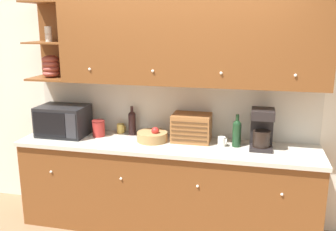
{
  "coord_description": "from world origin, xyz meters",
  "views": [
    {
      "loc": [
        0.82,
        -3.72,
        2.08
      ],
      "look_at": [
        0.0,
        -0.21,
        1.18
      ],
      "focal_mm": 40.0,
      "sensor_mm": 36.0,
      "label": 1
    }
  ],
  "objects_px": {
    "mug_blue_second": "(222,142)",
    "storage_canister": "(99,128)",
    "mug": "(121,128)",
    "microwave": "(63,121)",
    "wine_bottle": "(132,122)",
    "second_wine_bottle": "(237,132)",
    "bread_box": "(192,128)",
    "coffee_maker": "(262,128)",
    "fruit_basket": "(152,136)"
  },
  "relations": [
    {
      "from": "microwave",
      "to": "bread_box",
      "type": "distance_m",
      "value": 1.35
    },
    {
      "from": "storage_canister",
      "to": "coffee_maker",
      "type": "height_order",
      "value": "coffee_maker"
    },
    {
      "from": "mug",
      "to": "fruit_basket",
      "type": "distance_m",
      "value": 0.45
    },
    {
      "from": "wine_bottle",
      "to": "second_wine_bottle",
      "type": "distance_m",
      "value": 1.11
    },
    {
      "from": "mug",
      "to": "wine_bottle",
      "type": "distance_m",
      "value": 0.17
    },
    {
      "from": "mug_blue_second",
      "to": "bread_box",
      "type": "bearing_deg",
      "value": 162.87
    },
    {
      "from": "bread_box",
      "to": "mug_blue_second",
      "type": "relative_size",
      "value": 4.16
    },
    {
      "from": "second_wine_bottle",
      "to": "bread_box",
      "type": "bearing_deg",
      "value": 170.78
    },
    {
      "from": "wine_bottle",
      "to": "microwave",
      "type": "bearing_deg",
      "value": -165.73
    },
    {
      "from": "wine_bottle",
      "to": "fruit_basket",
      "type": "distance_m",
      "value": 0.33
    },
    {
      "from": "mug",
      "to": "microwave",
      "type": "bearing_deg",
      "value": -160.15
    },
    {
      "from": "wine_bottle",
      "to": "coffee_maker",
      "type": "relative_size",
      "value": 0.81
    },
    {
      "from": "mug_blue_second",
      "to": "second_wine_bottle",
      "type": "bearing_deg",
      "value": 10.23
    },
    {
      "from": "wine_bottle",
      "to": "second_wine_bottle",
      "type": "relative_size",
      "value": 0.97
    },
    {
      "from": "mug",
      "to": "fruit_basket",
      "type": "height_order",
      "value": "fruit_basket"
    },
    {
      "from": "microwave",
      "to": "fruit_basket",
      "type": "bearing_deg",
      "value": 0.59
    },
    {
      "from": "microwave",
      "to": "mug_blue_second",
      "type": "relative_size",
      "value": 5.47
    },
    {
      "from": "microwave",
      "to": "wine_bottle",
      "type": "distance_m",
      "value": 0.72
    },
    {
      "from": "fruit_basket",
      "to": "second_wine_bottle",
      "type": "relative_size",
      "value": 0.96
    },
    {
      "from": "fruit_basket",
      "to": "mug_blue_second",
      "type": "distance_m",
      "value": 0.7
    },
    {
      "from": "mug",
      "to": "mug_blue_second",
      "type": "distance_m",
      "value": 1.12
    },
    {
      "from": "microwave",
      "to": "wine_bottle",
      "type": "bearing_deg",
      "value": 14.27
    },
    {
      "from": "storage_canister",
      "to": "fruit_basket",
      "type": "height_order",
      "value": "storage_canister"
    },
    {
      "from": "bread_box",
      "to": "coffee_maker",
      "type": "relative_size",
      "value": 0.99
    },
    {
      "from": "fruit_basket",
      "to": "mug_blue_second",
      "type": "height_order",
      "value": "fruit_basket"
    },
    {
      "from": "bread_box",
      "to": "microwave",
      "type": "bearing_deg",
      "value": -175.38
    },
    {
      "from": "storage_canister",
      "to": "bread_box",
      "type": "bearing_deg",
      "value": 3.71
    },
    {
      "from": "mug",
      "to": "bread_box",
      "type": "relative_size",
      "value": 0.27
    },
    {
      "from": "microwave",
      "to": "mug_blue_second",
      "type": "distance_m",
      "value": 1.67
    },
    {
      "from": "bread_box",
      "to": "mug_blue_second",
      "type": "bearing_deg",
      "value": -17.13
    },
    {
      "from": "mug",
      "to": "storage_canister",
      "type": "bearing_deg",
      "value": -139.95
    },
    {
      "from": "mug_blue_second",
      "to": "second_wine_bottle",
      "type": "xyz_separation_m",
      "value": [
        0.13,
        0.02,
        0.1
      ]
    },
    {
      "from": "mug_blue_second",
      "to": "storage_canister",
      "type": "bearing_deg",
      "value": 178.48
    },
    {
      "from": "bread_box",
      "to": "coffee_maker",
      "type": "bearing_deg",
      "value": -5.78
    },
    {
      "from": "second_wine_bottle",
      "to": "coffee_maker",
      "type": "xyz_separation_m",
      "value": [
        0.23,
        0.0,
        0.05
      ]
    },
    {
      "from": "bread_box",
      "to": "mug_blue_second",
      "type": "xyz_separation_m",
      "value": [
        0.32,
        -0.1,
        -0.09
      ]
    },
    {
      "from": "wine_bottle",
      "to": "mug_blue_second",
      "type": "distance_m",
      "value": 0.98
    },
    {
      "from": "mug_blue_second",
      "to": "coffee_maker",
      "type": "bearing_deg",
      "value": 4.44
    },
    {
      "from": "microwave",
      "to": "fruit_basket",
      "type": "height_order",
      "value": "microwave"
    },
    {
      "from": "fruit_basket",
      "to": "second_wine_bottle",
      "type": "bearing_deg",
      "value": 1.79
    },
    {
      "from": "second_wine_bottle",
      "to": "coffee_maker",
      "type": "relative_size",
      "value": 0.83
    },
    {
      "from": "microwave",
      "to": "storage_canister",
      "type": "bearing_deg",
      "value": 6.96
    },
    {
      "from": "storage_canister",
      "to": "coffee_maker",
      "type": "bearing_deg",
      "value": -0.2
    },
    {
      "from": "storage_canister",
      "to": "mug_blue_second",
      "type": "bearing_deg",
      "value": -1.52
    },
    {
      "from": "wine_bottle",
      "to": "bread_box",
      "type": "relative_size",
      "value": 0.81
    },
    {
      "from": "fruit_basket",
      "to": "bread_box",
      "type": "xyz_separation_m",
      "value": [
        0.38,
        0.1,
        0.09
      ]
    },
    {
      "from": "storage_canister",
      "to": "mug_blue_second",
      "type": "xyz_separation_m",
      "value": [
        1.29,
        -0.03,
        -0.04
      ]
    },
    {
      "from": "storage_canister",
      "to": "mug",
      "type": "xyz_separation_m",
      "value": [
        0.19,
        0.16,
        -0.03
      ]
    },
    {
      "from": "bread_box",
      "to": "wine_bottle",
      "type": "bearing_deg",
      "value": 173.9
    },
    {
      "from": "microwave",
      "to": "wine_bottle",
      "type": "xyz_separation_m",
      "value": [
        0.7,
        0.18,
        -0.02
      ]
    }
  ]
}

